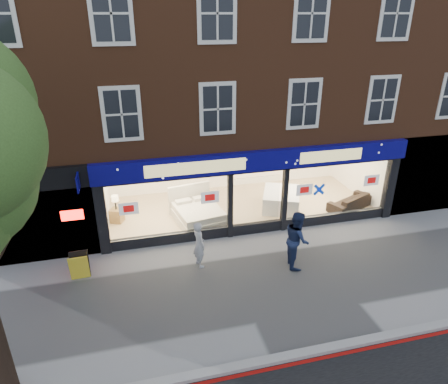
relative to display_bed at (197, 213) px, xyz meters
name	(u,v)px	position (x,y,z in m)	size (l,w,h in m)	color
ground	(287,280)	(2.02, -4.38, -0.43)	(120.00, 120.00, 0.00)	gray
kerb_line	(336,355)	(2.02, -7.48, -0.43)	(60.00, 0.10, 0.01)	#8C0A07
kerb_stone	(333,347)	(2.02, -7.28, -0.37)	(60.00, 0.25, 0.12)	gray
showroom_floor	(240,206)	(2.02, 0.87, -0.38)	(11.00, 4.50, 0.10)	tan
building	(231,39)	(2.01, 2.56, 6.24)	(19.00, 8.26, 10.30)	brown
display_bed	(197,213)	(0.00, 0.00, 0.00)	(2.07, 2.37, 1.19)	beige
bedside_table	(117,215)	(-3.08, 0.66, -0.06)	(0.45, 0.45, 0.55)	brown
mattress_stack	(281,200)	(3.62, 0.27, 0.03)	(2.06, 2.26, 0.72)	white
sofa	(350,201)	(6.41, -0.48, -0.03)	(2.09, 0.82, 0.61)	black
a_board	(79,266)	(-4.22, -2.70, 0.01)	(0.58, 0.38, 0.90)	yellow
pedestrian_grey	(199,244)	(-0.48, -2.91, 0.36)	(0.58, 0.38, 1.59)	#A6A8AE
pedestrian_blue	(297,239)	(2.59, -3.65, 0.53)	(0.94, 0.73, 1.93)	#182244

